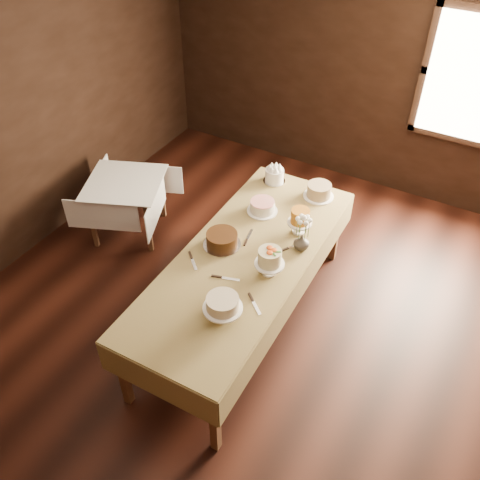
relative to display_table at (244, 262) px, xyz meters
name	(u,v)px	position (x,y,z in m)	size (l,w,h in m)	color
floor	(230,327)	(-0.07, -0.15, -0.76)	(5.00, 6.00, 0.01)	black
ceiling	(224,28)	(-0.07, -0.15, 2.04)	(5.00, 6.00, 0.01)	beige
wall_back	(360,73)	(-0.07, 2.85, 0.64)	(5.00, 0.02, 2.80)	black
wall_left	(3,132)	(-2.57, -0.15, 0.64)	(0.02, 6.00, 2.80)	black
display_table	(244,262)	(0.00, 0.00, 0.00)	(1.08, 2.68, 0.83)	#4A2E1C
side_table	(125,188)	(-1.80, 0.54, -0.17)	(1.05, 1.05, 0.67)	#4A2E1C
cake_meringue	(274,176)	(-0.29, 1.15, 0.13)	(0.23, 0.23, 0.14)	silver
cake_speckled	(319,191)	(0.21, 1.13, 0.13)	(0.30, 0.30, 0.14)	white
cake_lattice	(262,207)	(-0.17, 0.64, 0.11)	(0.30, 0.30, 0.11)	white
cake_caramel	(300,222)	(0.27, 0.54, 0.17)	(0.23, 0.23, 0.26)	white
cake_chocolate	(222,240)	(-0.25, 0.03, 0.12)	(0.39, 0.39, 0.13)	silver
cake_flowers	(269,263)	(0.27, -0.07, 0.17)	(0.27, 0.27, 0.26)	white
cake_cream	(223,308)	(0.19, -0.67, 0.16)	(0.35, 0.35, 0.22)	white
cake_server_a	(231,279)	(0.04, -0.29, 0.07)	(0.24, 0.03, 0.01)	silver
cake_server_b	(256,308)	(0.37, -0.47, 0.07)	(0.24, 0.03, 0.01)	silver
cake_server_c	(250,234)	(-0.10, 0.28, 0.07)	(0.24, 0.03, 0.01)	silver
cake_server_d	(295,245)	(0.32, 0.35, 0.07)	(0.24, 0.03, 0.01)	silver
cake_server_e	(194,264)	(-0.33, -0.30, 0.07)	(0.24, 0.03, 0.01)	silver
flower_vase	(301,242)	(0.38, 0.34, 0.13)	(0.14, 0.14, 0.14)	#2D2823
flower_bouquet	(303,225)	(0.38, 0.34, 0.33)	(0.14, 0.14, 0.20)	white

